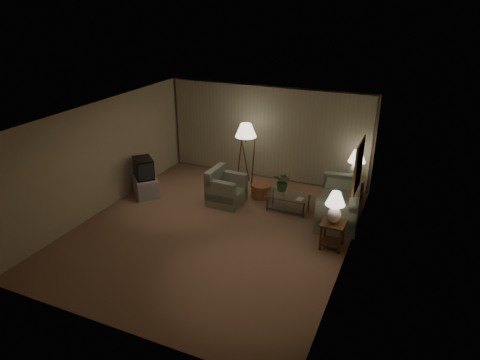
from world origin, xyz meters
name	(u,v)px	position (x,y,z in m)	size (l,w,h in m)	color
ground	(214,229)	(0.00, 0.00, 0.00)	(7.00, 7.00, 0.00)	#A4735A
room_shell	(241,139)	(0.02, 1.51, 1.75)	(6.04, 7.02, 2.72)	beige
sofa	(339,203)	(2.50, 1.69, 0.41)	(2.05, 1.36, 0.81)	gray
armchair	(226,190)	(-0.32, 1.36, 0.37)	(0.92, 0.88, 0.73)	gray
side_table_near	(333,230)	(2.65, 0.34, 0.41)	(0.50, 0.50, 0.60)	#391F0F
side_table_far	(354,185)	(2.65, 2.90, 0.40)	(0.53, 0.44, 0.60)	#391F0F
table_lamp_near	(335,205)	(2.65, 0.34, 1.02)	(0.41, 0.41, 0.70)	silver
table_lamp_far	(357,162)	(2.65, 2.90, 1.05)	(0.44, 0.44, 0.77)	silver
coffee_table	(288,200)	(1.27, 1.59, 0.28)	(1.08, 0.59, 0.41)	silver
tv_cabinet	(145,186)	(-2.55, 0.95, 0.25)	(1.04, 1.01, 0.50)	#AEAEB1
crt_tv	(143,168)	(-2.55, 0.95, 0.77)	(0.77, 0.75, 0.54)	black
floor_lamp	(246,153)	(-0.32, 2.65, 0.94)	(0.58, 0.58, 1.79)	#391F0F
ottoman	(262,191)	(0.39, 2.05, 0.18)	(0.55, 0.55, 0.36)	#B25E3C
vase	(283,192)	(1.12, 1.59, 0.49)	(0.14, 0.14, 0.15)	white
flowers	(283,180)	(1.12, 1.59, 0.81)	(0.45, 0.39, 0.50)	#3C652D
book	(297,198)	(1.52, 1.49, 0.42)	(0.16, 0.21, 0.02)	olive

